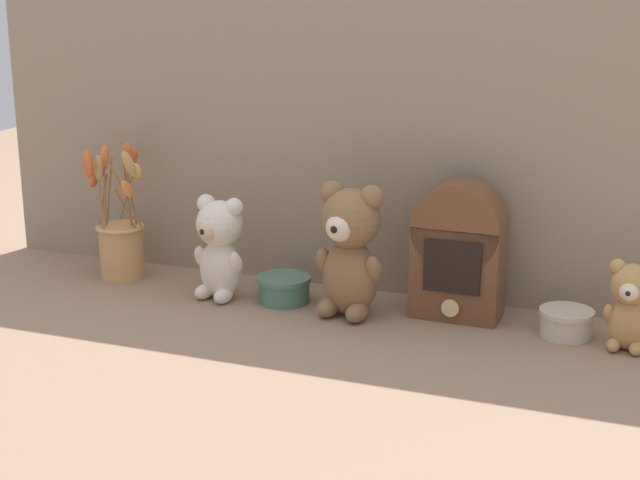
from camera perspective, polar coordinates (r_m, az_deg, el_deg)
The scene contains 9 objects.
ground_plane at distance 1.98m, azimuth -0.21°, elevation -4.10°, with size 4.00×4.00×0.00m, color #8E7056.
backdrop_wall at distance 2.05m, azimuth 1.48°, elevation 6.39°, with size 1.65×0.02×0.68m.
teddy_bear_large at distance 1.92m, azimuth 1.76°, elevation -0.43°, with size 0.15×0.14×0.27m.
teddy_bear_medium at distance 2.03m, azimuth -5.86°, elevation -0.33°, with size 0.12×0.11×0.22m.
teddy_bear_small at distance 1.85m, azimuth 17.57°, elevation -3.56°, with size 0.09×0.09×0.17m.
flower_vase at distance 2.20m, azimuth -11.55°, elevation 0.25°, with size 0.16×0.15×0.31m.
vintage_radio at distance 1.93m, azimuth 8.07°, elevation -0.54°, with size 0.18×0.10×0.27m.
decorative_tin_tall at distance 2.03m, azimuth -2.11°, elevation -2.85°, with size 0.11×0.11×0.05m.
decorative_tin_short at distance 1.90m, azimuth 14.13°, elevation -4.69°, with size 0.10×0.10×0.05m.
Camera 1 is at (0.67, -1.74, 0.68)m, focal length 55.00 mm.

